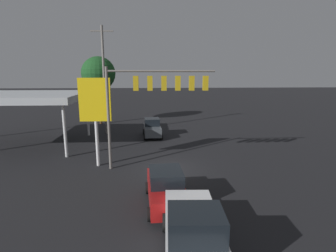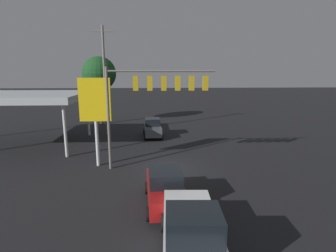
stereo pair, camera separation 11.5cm
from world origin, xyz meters
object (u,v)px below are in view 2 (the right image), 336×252
(utility_pole, at_px, (105,79))
(sedan_far, at_px, (165,188))
(street_tree, at_px, (99,74))
(hatchback_crossing, at_px, (153,128))
(pickup_parked, at_px, (191,234))
(traffic_signal_assembly, at_px, (155,90))
(price_sign, at_px, (95,104))

(utility_pole, xyz_separation_m, sedan_far, (-5.99, 16.77, -5.20))
(street_tree, bearing_deg, hatchback_crossing, 132.27)
(pickup_parked, bearing_deg, hatchback_crossing, -172.70)
(traffic_signal_assembly, xyz_separation_m, street_tree, (7.26, -17.09, 1.04))
(hatchback_crossing, bearing_deg, traffic_signal_assembly, -2.46)
(utility_pole, distance_m, price_sign, 10.78)
(price_sign, height_order, sedan_far, price_sign)
(utility_pole, xyz_separation_m, street_tree, (1.77, -5.83, 0.50))
(traffic_signal_assembly, height_order, pickup_parked, traffic_signal_assembly)
(traffic_signal_assembly, relative_size, hatchback_crossing, 1.91)
(traffic_signal_assembly, bearing_deg, street_tree, -66.98)
(price_sign, relative_size, sedan_far, 1.44)
(utility_pole, distance_m, sedan_far, 18.55)
(price_sign, relative_size, pickup_parked, 1.22)
(price_sign, distance_m, hatchback_crossing, 10.31)
(traffic_signal_assembly, bearing_deg, utility_pole, -63.97)
(traffic_signal_assembly, bearing_deg, sedan_far, 95.14)
(sedan_far, bearing_deg, utility_pole, -163.56)
(price_sign, distance_m, sedan_far, 8.62)
(price_sign, bearing_deg, street_tree, -79.69)
(hatchback_crossing, bearing_deg, utility_pole, -113.65)
(traffic_signal_assembly, height_order, price_sign, traffic_signal_assembly)
(utility_pole, bearing_deg, sedan_far, 109.67)
(traffic_signal_assembly, xyz_separation_m, price_sign, (4.27, -0.65, -0.99))
(hatchback_crossing, xyz_separation_m, pickup_parked, (-1.58, 19.16, 0.16))
(traffic_signal_assembly, bearing_deg, pickup_parked, 97.50)
(utility_pole, distance_m, street_tree, 6.11)
(traffic_signal_assembly, relative_size, price_sign, 1.16)
(traffic_signal_assembly, height_order, hatchback_crossing, traffic_signal_assembly)
(price_sign, relative_size, street_tree, 0.73)
(utility_pole, height_order, price_sign, utility_pole)
(utility_pole, relative_size, sedan_far, 2.61)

